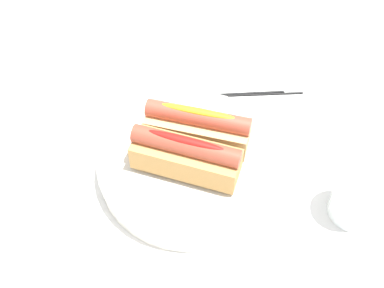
{
  "coord_description": "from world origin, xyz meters",
  "views": [
    {
      "loc": [
        -0.15,
        0.37,
        0.56
      ],
      "look_at": [
        0.02,
        -0.0,
        0.06
      ],
      "focal_mm": 42.79,
      "sensor_mm": 36.0,
      "label": 1
    }
  ],
  "objects_px": {
    "hotdog_front": "(198,127)",
    "chopstick_near": "(221,94)",
    "hotdog_back": "(186,155)",
    "chopstick_far": "(240,95)",
    "serving_bowl": "(192,160)",
    "water_glass": "(359,196)"
  },
  "relations": [
    {
      "from": "hotdog_back",
      "to": "water_glass",
      "type": "height_order",
      "value": "hotdog_back"
    },
    {
      "from": "serving_bowl",
      "to": "hotdog_front",
      "type": "height_order",
      "value": "hotdog_front"
    },
    {
      "from": "chopstick_near",
      "to": "chopstick_far",
      "type": "distance_m",
      "value": 0.03
    },
    {
      "from": "hotdog_back",
      "to": "chopstick_near",
      "type": "xyz_separation_m",
      "value": [
        0.02,
        -0.19,
        -0.06
      ]
    },
    {
      "from": "hotdog_front",
      "to": "hotdog_back",
      "type": "bearing_deg",
      "value": 97.17
    },
    {
      "from": "hotdog_back",
      "to": "chopstick_near",
      "type": "bearing_deg",
      "value": -83.04
    },
    {
      "from": "serving_bowl",
      "to": "chopstick_near",
      "type": "bearing_deg",
      "value": -83.08
    },
    {
      "from": "hotdog_front",
      "to": "chopstick_near",
      "type": "xyz_separation_m",
      "value": [
        0.02,
        -0.14,
        -0.06
      ]
    },
    {
      "from": "chopstick_near",
      "to": "chopstick_far",
      "type": "relative_size",
      "value": 1.0
    },
    {
      "from": "serving_bowl",
      "to": "hotdog_back",
      "type": "xyz_separation_m",
      "value": [
        -0.0,
        0.03,
        0.05
      ]
    },
    {
      "from": "hotdog_front",
      "to": "water_glass",
      "type": "bearing_deg",
      "value": 179.42
    },
    {
      "from": "hotdog_front",
      "to": "water_glass",
      "type": "relative_size",
      "value": 1.74
    },
    {
      "from": "hotdog_back",
      "to": "chopstick_near",
      "type": "height_order",
      "value": "hotdog_back"
    },
    {
      "from": "chopstick_near",
      "to": "serving_bowl",
      "type": "bearing_deg",
      "value": 68.42
    },
    {
      "from": "hotdog_front",
      "to": "hotdog_back",
      "type": "xyz_separation_m",
      "value": [
        -0.01,
        0.05,
        0.0
      ]
    },
    {
      "from": "hotdog_back",
      "to": "chopstick_far",
      "type": "xyz_separation_m",
      "value": [
        -0.01,
        -0.2,
        -0.06
      ]
    },
    {
      "from": "chopstick_far",
      "to": "serving_bowl",
      "type": "bearing_deg",
      "value": 59.0
    },
    {
      "from": "water_glass",
      "to": "chopstick_far",
      "type": "distance_m",
      "value": 0.27
    },
    {
      "from": "hotdog_front",
      "to": "chopstick_far",
      "type": "bearing_deg",
      "value": -95.14
    },
    {
      "from": "serving_bowl",
      "to": "chopstick_near",
      "type": "xyz_separation_m",
      "value": [
        0.02,
        -0.16,
        -0.02
      ]
    },
    {
      "from": "hotdog_front",
      "to": "hotdog_back",
      "type": "relative_size",
      "value": 1.01
    },
    {
      "from": "serving_bowl",
      "to": "water_glass",
      "type": "xyz_separation_m",
      "value": [
        -0.24,
        -0.02,
        0.02
      ]
    }
  ]
}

